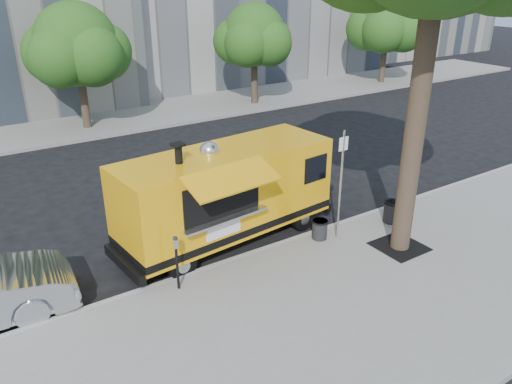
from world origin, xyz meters
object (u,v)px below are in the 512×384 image
parking_meter (177,256)px  far_tree_b (76,45)px  trash_bin_left (320,229)px  far_tree_d (387,22)px  food_truck (226,193)px  trash_bin_right (392,211)px  far_tree_c (254,35)px  sign_post (341,179)px

parking_meter → far_tree_b: bearing=81.9°
far_tree_b → parking_meter: bearing=-98.1°
trash_bin_left → far_tree_d: bearing=39.5°
far_tree_d → trash_bin_left: (-16.85, -13.90, -3.46)m
far_tree_b → food_truck: size_ratio=0.87×
parking_meter → trash_bin_right: bearing=-2.8°
far_tree_d → far_tree_c: bearing=-178.9°
far_tree_b → parking_meter: (-2.00, -14.05, -2.85)m
far_tree_b → food_truck: 12.76m
sign_post → trash_bin_right: bearing=-3.6°
far_tree_c → trash_bin_left: 15.66m
far_tree_b → sign_post: far_tree_b is taller
far_tree_c → trash_bin_right: far_tree_c is taller
far_tree_b → trash_bin_right: bearing=-72.6°
trash_bin_left → trash_bin_right: trash_bin_right is taller
food_truck → trash_bin_right: size_ratio=10.20×
far_tree_c → sign_post: 15.48m
far_tree_c → far_tree_d: far_tree_d is taller
sign_post → food_truck: bearing=144.5°
far_tree_b → parking_meter: 14.48m
far_tree_d → parking_meter: size_ratio=4.23×
sign_post → trash_bin_left: 1.49m
far_tree_b → trash_bin_right: (4.50, -14.37, -3.35)m
parking_meter → trash_bin_left: (4.15, 0.05, -0.55)m
far_tree_d → trash_bin_left: 22.11m
far_tree_b → far_tree_d: 19.00m
far_tree_c → trash_bin_left: (-6.85, -13.70, -3.28)m
far_tree_b → far_tree_d: size_ratio=0.97×
parking_meter → trash_bin_right: 6.53m
parking_meter → food_truck: size_ratio=0.21×
far_tree_b → trash_bin_left: 14.57m
far_tree_c → sign_post: size_ratio=1.74×
sign_post → parking_meter: (-4.55, 0.20, -0.87)m
far_tree_d → trash_bin_left: size_ratio=10.67×
far_tree_b → far_tree_c: far_tree_b is taller
far_tree_d → food_truck: 22.72m
sign_post → parking_meter: 4.64m
far_tree_d → trash_bin_left: bearing=-140.5°
trash_bin_left → sign_post: bearing=-32.0°
far_tree_b → far_tree_d: far_tree_d is taller
far_tree_b → far_tree_d: (19.00, -0.10, 0.06)m
trash_bin_left → trash_bin_right: size_ratio=0.86×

